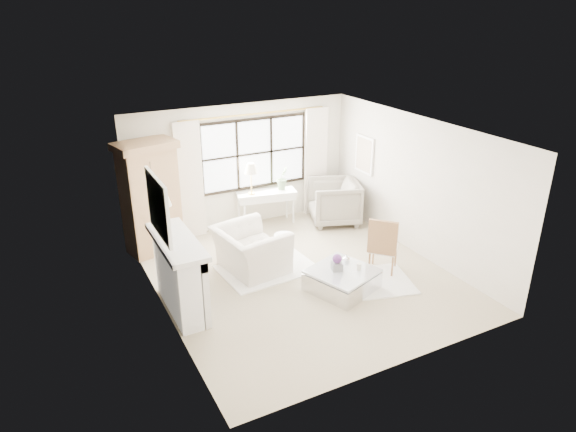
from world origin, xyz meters
The scene contains 32 objects.
floor centered at (0.00, 0.00, 0.00)m, with size 5.50×5.50×0.00m, color tan.
ceiling centered at (0.00, 0.00, 2.70)m, with size 5.50×5.50×0.00m, color silver.
wall_back centered at (0.00, 2.75, 1.35)m, with size 5.00×5.00×0.00m, color white.
wall_front centered at (0.00, -2.75, 1.35)m, with size 5.00×5.00×0.00m, color white.
wall_left centered at (-2.50, 0.00, 1.35)m, with size 5.50×5.50×0.00m, color silver.
wall_right centered at (2.50, 0.00, 1.35)m, with size 5.50×5.50×0.00m, color beige.
window_pane centered at (0.30, 2.73, 1.60)m, with size 2.40×0.02×1.50m, color silver.
window_frame centered at (0.30, 2.72, 1.60)m, with size 2.50×0.04×1.50m, color black, non-canonical shape.
curtain_rod centered at (0.30, 2.67, 2.47)m, with size 0.04×0.04×3.30m, color #B08D3D.
curtain_left centered at (-1.20, 2.65, 1.24)m, with size 0.55×0.10×2.47m, color silver.
curtain_right centered at (1.80, 2.65, 1.24)m, with size 0.55×0.10×2.47m, color white.
fireplace centered at (-2.27, 0.00, 0.65)m, with size 0.58×1.66×1.26m.
mirror_frame centered at (-2.47, 0.00, 1.84)m, with size 0.05×1.15×0.95m, color white.
mirror_glass centered at (-2.44, 0.00, 1.84)m, with size 0.02×1.00×0.80m, color silver.
art_frame centered at (2.47, 1.70, 1.55)m, with size 0.04×0.62×0.82m, color white.
art_canvas centered at (2.45, 1.70, 1.55)m, with size 0.01×0.52×0.72m, color beige.
mantel_lamp centered at (-2.22, 0.62, 1.65)m, with size 0.22×0.22×0.51m.
armoire centered at (-2.10, 2.33, 1.14)m, with size 1.24×0.93×2.24m.
console_table centered at (0.42, 2.42, 0.40)m, with size 1.36×0.70×0.80m.
console_lamp centered at (0.08, 2.43, 1.36)m, with size 0.28×0.28×0.69m.
orchid_plant centered at (0.82, 2.42, 1.05)m, with size 0.28×0.23×0.51m, color #59764E.
side_table centered at (0.04, 0.80, 0.33)m, with size 0.40×0.40×0.51m.
rug_left centered at (-0.44, 0.57, 0.02)m, with size 1.71×1.21×0.03m, color white.
rug_right centered at (0.94, -0.73, 0.01)m, with size 1.50×1.13×0.03m, color white.
club_armchair centered at (-0.72, 0.69, 0.41)m, with size 1.27×1.11×0.82m, color silver.
wingback_chair centered at (1.86, 1.89, 0.49)m, with size 1.04×1.07×0.98m, color gray.
french_chair centered at (1.42, -0.48, 0.31)m, with size 0.68×0.68×1.08m.
coffee_table centered at (0.40, -0.69, 0.18)m, with size 1.28×1.28×0.38m.
planter_box centered at (0.32, -0.64, 0.45)m, with size 0.18×0.18×0.13m, color slate.
planter_flowers centered at (0.32, -0.64, 0.60)m, with size 0.16×0.16×0.16m, color #552968.
pillar_candle centered at (0.66, -0.81, 0.44)m, with size 0.09×0.09×0.12m, color silver.
coffee_vase centered at (0.62, -0.47, 0.45)m, with size 0.13×0.13×0.14m, color white.
Camera 1 is at (-4.02, -7.15, 4.67)m, focal length 32.00 mm.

